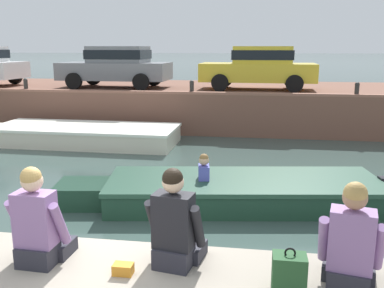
% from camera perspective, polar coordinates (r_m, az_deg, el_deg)
% --- Properties ---
extents(ground_plane, '(400.00, 400.00, 0.00)m').
position_cam_1_polar(ground_plane, '(9.49, -0.59, -4.95)').
color(ground_plane, '#384C47').
extents(far_quay_wall, '(60.00, 6.00, 1.38)m').
position_cam_1_polar(far_quay_wall, '(16.99, 3.64, 5.34)').
color(far_quay_wall, brown).
rests_on(far_quay_wall, ground).
extents(far_wall_coping, '(60.00, 0.24, 0.08)m').
position_cam_1_polar(far_wall_coping, '(14.06, 2.65, 6.78)').
color(far_wall_coping, '#925F4C').
rests_on(far_wall_coping, far_quay_wall).
extents(boat_moored_west_cream, '(6.69, 2.14, 0.55)m').
position_cam_1_polar(boat_moored_west_cream, '(13.54, -15.14, 1.20)').
color(boat_moored_west_cream, silver).
rests_on(boat_moored_west_cream, ground).
extents(motorboat_passing, '(6.20, 2.44, 0.98)m').
position_cam_1_polar(motorboat_passing, '(8.10, 5.18, -6.31)').
color(motorboat_passing, '#193828').
rests_on(motorboat_passing, ground).
extents(car_left_inner_grey, '(4.13, 2.06, 1.54)m').
position_cam_1_polar(car_left_inner_grey, '(16.68, -10.03, 10.33)').
color(car_left_inner_grey, slate).
rests_on(car_left_inner_grey, far_quay_wall).
extents(car_centre_yellow, '(4.12, 2.02, 1.54)m').
position_cam_1_polar(car_centre_yellow, '(15.83, 8.99, 10.24)').
color(car_centre_yellow, yellow).
rests_on(car_centre_yellow, far_quay_wall).
extents(mooring_bollard_west, '(0.15, 0.15, 0.44)m').
position_cam_1_polar(mooring_bollard_west, '(16.22, -21.29, 7.44)').
color(mooring_bollard_west, '#2D2B28').
rests_on(mooring_bollard_west, far_quay_wall).
extents(mooring_bollard_mid, '(0.15, 0.15, 0.44)m').
position_cam_1_polar(mooring_bollard_mid, '(14.25, -0.03, 7.68)').
color(mooring_bollard_mid, '#2D2B28').
rests_on(mooring_bollard_mid, far_quay_wall).
extents(mooring_bollard_east, '(0.15, 0.15, 0.44)m').
position_cam_1_polar(mooring_bollard_east, '(14.43, 21.14, 6.89)').
color(mooring_bollard_east, '#2D2B28').
rests_on(mooring_bollard_east, far_quay_wall).
extents(person_seated_left, '(0.54, 0.54, 0.97)m').
position_cam_1_polar(person_seated_left, '(4.35, -19.78, -10.25)').
color(person_seated_left, '#282833').
rests_on(person_seated_left, near_quay).
extents(person_seated_right, '(0.57, 0.58, 0.97)m').
position_cam_1_polar(person_seated_right, '(4.07, -2.25, -11.10)').
color(person_seated_right, '#282833').
rests_on(person_seated_right, near_quay).
extents(person_seated_middle, '(0.58, 0.59, 0.97)m').
position_cam_1_polar(person_seated_middle, '(3.93, 20.38, -12.82)').
color(person_seated_middle, '#282833').
rests_on(person_seated_middle, near_quay).
extents(bottle_drink, '(0.06, 0.06, 0.20)m').
position_cam_1_polar(bottle_drink, '(4.20, -1.31, -14.49)').
color(bottle_drink, '#3F8CCC').
rests_on(bottle_drink, near_quay).
extents(backpack_on_ledge, '(0.28, 0.24, 0.41)m').
position_cam_1_polar(backpack_on_ledge, '(3.82, 12.79, -16.52)').
color(backpack_on_ledge, '#234C28').
rests_on(backpack_on_ledge, near_quay).
extents(snack_bag, '(0.18, 0.12, 0.10)m').
position_cam_1_polar(snack_bag, '(4.09, -9.17, -16.14)').
color(snack_bag, orange).
rests_on(snack_bag, near_quay).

